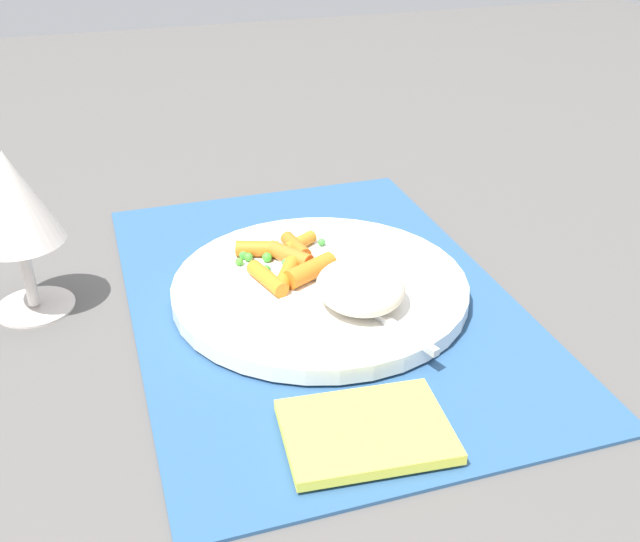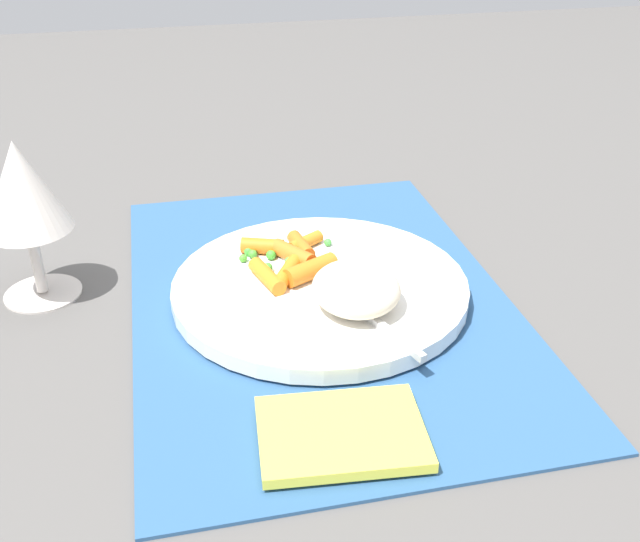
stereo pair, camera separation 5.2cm
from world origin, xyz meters
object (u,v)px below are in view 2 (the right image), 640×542
object	(u,v)px
plate	(320,288)
rice_mound	(356,288)
napkin	(341,433)
fork	(334,289)
wine_glass	(22,192)
carrot_portion	(291,260)

from	to	relation	value
plate	rice_mound	distance (m)	0.06
plate	napkin	xyz separation A→B (m)	(-0.18, 0.03, -0.00)
rice_mound	fork	size ratio (longest dim) A/B	0.43
rice_mound	wine_glass	bearing A→B (deg)	66.82
plate	carrot_portion	xyz separation A→B (m)	(0.03, 0.02, 0.01)
carrot_portion	fork	bearing A→B (deg)	-151.27
rice_mound	napkin	distance (m)	0.15
plate	fork	xyz separation A→B (m)	(-0.02, -0.01, 0.01)
rice_mound	fork	distance (m)	0.03
carrot_portion	fork	xyz separation A→B (m)	(-0.05, -0.03, -0.00)
rice_mound	carrot_portion	size ratio (longest dim) A/B	0.82
fork	napkin	size ratio (longest dim) A/B	1.70
napkin	carrot_portion	bearing A→B (deg)	-1.61
carrot_portion	wine_glass	size ratio (longest dim) A/B	0.68
fork	napkin	world-z (taller)	fork
carrot_portion	napkin	xyz separation A→B (m)	(-0.21, 0.01, -0.02)
wine_glass	carrot_portion	bearing A→B (deg)	-99.01
plate	napkin	bearing A→B (deg)	171.86
plate	carrot_portion	bearing A→B (deg)	34.13
carrot_portion	rice_mound	bearing A→B (deg)	-152.41
fork	wine_glass	world-z (taller)	wine_glass
fork	wine_glass	bearing A→B (deg)	70.92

